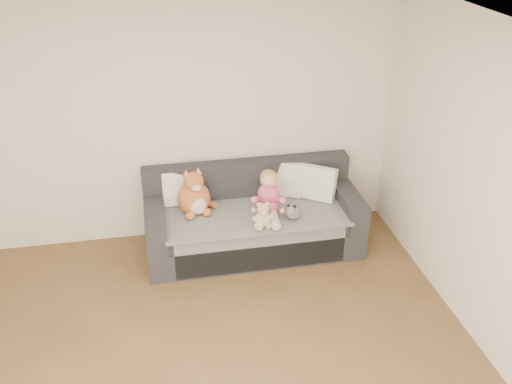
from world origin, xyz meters
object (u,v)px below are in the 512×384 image
sippy_cup (267,212)px  toddler (268,197)px  plush_cat (195,196)px  teddy_bear (263,217)px  sofa (253,221)px

sippy_cup → toddler: bearing=67.4°
plush_cat → teddy_bear: (0.62, -0.41, -0.08)m
sofa → sippy_cup: (0.11, -0.23, 0.23)m
toddler → plush_cat: (-0.72, 0.20, -0.02)m
sofa → plush_cat: (-0.59, 0.01, 0.35)m
sofa → teddy_bear: size_ratio=8.13×
plush_cat → sippy_cup: 0.75m
sofa → sippy_cup: bearing=-65.0°
toddler → plush_cat: 0.74m
sofa → plush_cat: plush_cat is taller
sofa → teddy_bear: 0.48m
plush_cat → teddy_bear: 0.75m
plush_cat → sofa: bearing=-13.4°
toddler → sofa: bearing=137.7°
teddy_bear → sippy_cup: 0.19m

